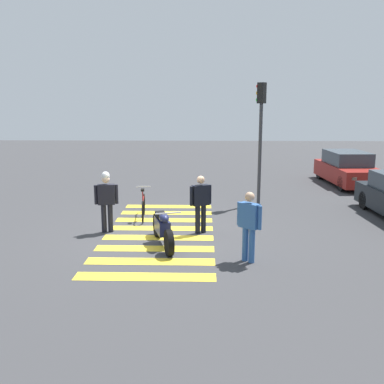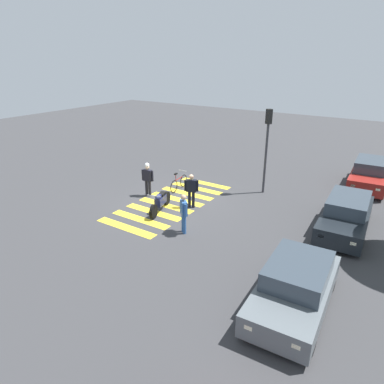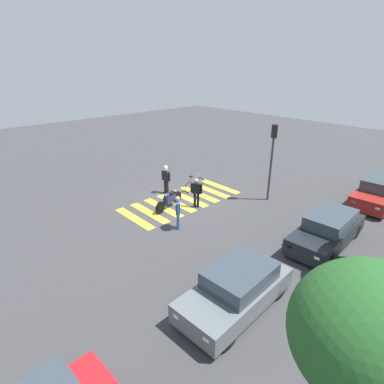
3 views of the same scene
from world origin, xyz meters
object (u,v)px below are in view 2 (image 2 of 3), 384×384
(pedestrian_bystander, at_px, (184,212))
(leaning_bicycle, at_px, (179,183))
(officer_on_foot, at_px, (148,177))
(traffic_light_pole, at_px, (267,138))
(car_maroon_wagon, at_px, (369,174))
(police_motorcycle, at_px, (160,202))
(officer_by_motorcycle, at_px, (191,189))
(car_grey_coupe, at_px, (295,287))
(car_black_suv, at_px, (346,215))

(pedestrian_bystander, bearing_deg, leaning_bicycle, -142.26)
(officer_on_foot, height_order, traffic_light_pole, traffic_light_pole)
(officer_on_foot, distance_m, car_maroon_wagon, 11.77)
(police_motorcycle, height_order, officer_by_motorcycle, officer_by_motorcycle)
(police_motorcycle, xyz_separation_m, leaning_bicycle, (-2.63, -0.85, -0.08))
(police_motorcycle, distance_m, traffic_light_pole, 6.08)
(car_grey_coupe, bearing_deg, pedestrian_bystander, -110.64)
(car_maroon_wagon, bearing_deg, officer_on_foot, -50.19)
(car_maroon_wagon, xyz_separation_m, car_black_suv, (5.99, -0.04, -0.03))
(police_motorcycle, bearing_deg, car_black_suv, 109.96)
(police_motorcycle, relative_size, leaning_bicycle, 1.28)
(officer_on_foot, xyz_separation_m, car_maroon_wagon, (-7.53, 9.04, -0.29))
(pedestrian_bystander, bearing_deg, car_grey_coupe, 69.36)
(pedestrian_bystander, bearing_deg, officer_on_foot, -121.10)
(police_motorcycle, relative_size, car_black_suv, 0.48)
(car_grey_coupe, distance_m, traffic_light_pole, 9.03)
(leaning_bicycle, distance_m, car_maroon_wagon, 10.20)
(officer_by_motorcycle, distance_m, pedestrian_bystander, 2.48)
(leaning_bicycle, distance_m, pedestrian_bystander, 4.77)
(car_maroon_wagon, bearing_deg, car_grey_coupe, -1.43)
(police_motorcycle, distance_m, car_grey_coupe, 7.71)
(leaning_bicycle, relative_size, car_black_suv, 0.37)
(officer_on_foot, height_order, officer_by_motorcycle, officer_on_foot)
(car_grey_coupe, bearing_deg, car_maroon_wagon, 178.57)
(car_black_suv, relative_size, car_grey_coupe, 1.09)
(officer_by_motorcycle, bearing_deg, officer_on_foot, -90.46)
(officer_by_motorcycle, relative_size, car_grey_coupe, 0.39)
(officer_on_foot, relative_size, car_grey_coupe, 0.42)
(leaning_bicycle, xyz_separation_m, officer_on_foot, (1.51, -0.81, 0.61))
(officer_on_foot, xyz_separation_m, pedestrian_bystander, (2.24, 3.71, -0.06))
(officer_by_motorcycle, height_order, car_black_suv, officer_by_motorcycle)
(police_motorcycle, height_order, leaning_bicycle, police_motorcycle)
(leaning_bicycle, relative_size, car_grey_coupe, 0.41)
(officer_by_motorcycle, distance_m, car_maroon_wagon, 9.92)
(officer_by_motorcycle, bearing_deg, police_motorcycle, -40.81)
(officer_by_motorcycle, bearing_deg, pedestrian_bystander, 26.44)
(officer_on_foot, height_order, car_black_suv, officer_on_foot)
(car_maroon_wagon, bearing_deg, leaning_bicycle, -53.79)
(officer_by_motorcycle, relative_size, pedestrian_bystander, 0.99)
(officer_on_foot, height_order, car_maroon_wagon, officer_on_foot)
(officer_on_foot, bearing_deg, police_motorcycle, 55.84)
(car_grey_coupe, bearing_deg, officer_by_motorcycle, -123.84)
(officer_on_foot, xyz_separation_m, car_black_suv, (-1.54, 9.00, -0.33))
(traffic_light_pole, bearing_deg, car_black_suv, 64.62)
(leaning_bicycle, height_order, car_grey_coupe, car_grey_coupe)
(car_grey_coupe, bearing_deg, police_motorcycle, -113.02)
(police_motorcycle, relative_size, officer_by_motorcycle, 1.33)
(officer_on_foot, distance_m, officer_by_motorcycle, 2.61)
(officer_by_motorcycle, distance_m, traffic_light_pole, 4.59)
(police_motorcycle, bearing_deg, officer_on_foot, -124.16)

